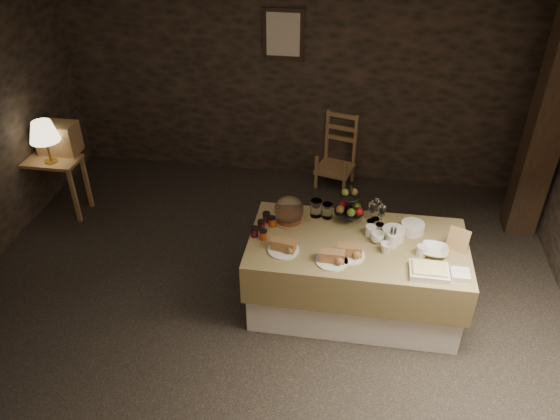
# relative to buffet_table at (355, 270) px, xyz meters

# --- Properties ---
(ground_plane) EXTENTS (5.50, 5.00, 0.01)m
(ground_plane) POSITION_rel_buffet_table_xyz_m (-0.83, -0.18, -0.42)
(ground_plane) COLOR black
(ground_plane) RESTS_ON ground
(room_shell) EXTENTS (5.52, 5.02, 2.60)m
(room_shell) POSITION_rel_buffet_table_xyz_m (-0.83, -0.18, 1.15)
(room_shell) COLOR black
(room_shell) RESTS_ON ground
(buffet_table) EXTENTS (1.82, 0.97, 0.72)m
(buffet_table) POSITION_rel_buffet_table_xyz_m (0.00, 0.00, 0.00)
(buffet_table) COLOR silver
(buffet_table) RESTS_ON ground_plane
(console_table) EXTENTS (0.63, 0.36, 0.67)m
(console_table) POSITION_rel_buffet_table_xyz_m (-3.33, 1.03, 0.13)
(console_table) COLOR olive
(console_table) RESTS_ON ground_plane
(table_lamp) EXTENTS (0.31, 0.31, 0.47)m
(table_lamp) POSITION_rel_buffet_table_xyz_m (-3.28, 0.98, 0.61)
(table_lamp) COLOR #A78232
(table_lamp) RESTS_ON console_table
(wine_rack) EXTENTS (0.42, 0.26, 0.34)m
(wine_rack) POSITION_rel_buffet_table_xyz_m (-3.28, 1.21, 0.43)
(wine_rack) COLOR olive
(wine_rack) RESTS_ON console_table
(chair) EXTENTS (0.50, 0.49, 0.69)m
(chair) POSITION_rel_buffet_table_xyz_m (-0.32, 2.16, -0.03)
(chair) COLOR olive
(chair) RESTS_ON ground_plane
(timber_column) EXTENTS (0.30, 0.30, 2.60)m
(timber_column) POSITION_rel_buffet_table_xyz_m (1.72, 1.49, 0.88)
(timber_column) COLOR black
(timber_column) RESTS_ON ground_plane
(framed_picture) EXTENTS (0.45, 0.04, 0.55)m
(framed_picture) POSITION_rel_buffet_table_xyz_m (-0.98, 2.29, 1.33)
(framed_picture) COLOR black
(framed_picture) RESTS_ON room_shell
(plate_stack_a) EXTENTS (0.19, 0.19, 0.10)m
(plate_stack_a) POSITION_rel_buffet_table_xyz_m (0.29, 0.09, 0.36)
(plate_stack_a) COLOR white
(plate_stack_a) RESTS_ON buffet_table
(plate_stack_b) EXTENTS (0.20, 0.20, 0.08)m
(plate_stack_b) POSITION_rel_buffet_table_xyz_m (0.45, 0.22, 0.35)
(plate_stack_b) COLOR white
(plate_stack_b) RESTS_ON buffet_table
(cutlery_holder) EXTENTS (0.10, 0.10, 0.12)m
(cutlery_holder) POSITION_rel_buffet_table_xyz_m (0.27, -0.00, 0.37)
(cutlery_holder) COLOR white
(cutlery_holder) RESTS_ON buffet_table
(cup_a) EXTENTS (0.13, 0.13, 0.09)m
(cup_a) POSITION_rel_buffet_table_xyz_m (0.15, 0.03, 0.35)
(cup_a) COLOR white
(cup_a) RESTS_ON buffet_table
(cup_b) EXTENTS (0.12, 0.12, 0.09)m
(cup_b) POSITION_rel_buffet_table_xyz_m (0.22, -0.10, 0.35)
(cup_b) COLOR white
(cup_b) RESTS_ON buffet_table
(mug_c) EXTENTS (0.09, 0.09, 0.09)m
(mug_c) POSITION_rel_buffet_table_xyz_m (0.10, 0.11, 0.35)
(mug_c) COLOR white
(mug_c) RESTS_ON buffet_table
(mug_d) EXTENTS (0.08, 0.08, 0.09)m
(mug_d) POSITION_rel_buffet_table_xyz_m (0.51, -0.09, 0.35)
(mug_d) COLOR white
(mug_d) RESTS_ON buffet_table
(bowl) EXTENTS (0.25, 0.25, 0.05)m
(bowl) POSITION_rel_buffet_table_xyz_m (0.61, -0.06, 0.33)
(bowl) COLOR white
(bowl) RESTS_ON buffet_table
(cake_dome) EXTENTS (0.26, 0.26, 0.26)m
(cake_dome) POSITION_rel_buffet_table_xyz_m (-0.61, 0.21, 0.41)
(cake_dome) COLOR olive
(cake_dome) RESTS_ON buffet_table
(fruit_stand) EXTENTS (0.26, 0.26, 0.37)m
(fruit_stand) POSITION_rel_buffet_table_xyz_m (-0.09, 0.30, 0.45)
(fruit_stand) COLOR black
(fruit_stand) RESTS_ON buffet_table
(bread_platter_left) EXTENTS (0.26, 0.26, 0.11)m
(bread_platter_left) POSITION_rel_buffet_table_xyz_m (-0.60, -0.21, 0.35)
(bread_platter_left) COLOR white
(bread_platter_left) RESTS_ON buffet_table
(bread_platter_center) EXTENTS (0.26, 0.26, 0.11)m
(bread_platter_center) POSITION_rel_buffet_table_xyz_m (-0.20, -0.29, 0.35)
(bread_platter_center) COLOR white
(bread_platter_center) RESTS_ON buffet_table
(bread_platter_right) EXTENTS (0.26, 0.26, 0.11)m
(bread_platter_right) POSITION_rel_buffet_table_xyz_m (-0.07, -0.19, 0.35)
(bread_platter_right) COLOR white
(bread_platter_right) RESTS_ON buffet_table
(jam_jars) EXTENTS (0.18, 0.32, 0.07)m
(jam_jars) POSITION_rel_buffet_table_xyz_m (-0.81, 0.05, 0.34)
(jam_jars) COLOR #56121A
(jam_jars) RESTS_ON buffet_table
(tart_dish) EXTENTS (0.30, 0.22, 0.07)m
(tart_dish) POSITION_rel_buffet_table_xyz_m (0.55, -0.33, 0.34)
(tart_dish) COLOR white
(tart_dish) RESTS_ON buffet_table
(square_dish) EXTENTS (0.14, 0.14, 0.04)m
(square_dish) POSITION_rel_buffet_table_xyz_m (0.79, -0.32, 0.33)
(square_dish) COLOR white
(square_dish) RESTS_ON buffet_table
(menu_frame) EXTENTS (0.18, 0.14, 0.22)m
(menu_frame) POSITION_rel_buffet_table_xyz_m (0.80, 0.03, 0.40)
(menu_frame) COLOR olive
(menu_frame) RESTS_ON buffet_table
(storage_jar_a) EXTENTS (0.10, 0.10, 0.16)m
(storage_jar_a) POSITION_rel_buffet_table_xyz_m (-0.39, 0.34, 0.39)
(storage_jar_a) COLOR white
(storage_jar_a) RESTS_ON buffet_table
(storage_jar_b) EXTENTS (0.09, 0.09, 0.14)m
(storage_jar_b) POSITION_rel_buffet_table_xyz_m (-0.29, 0.33, 0.38)
(storage_jar_b) COLOR white
(storage_jar_b) RESTS_ON buffet_table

